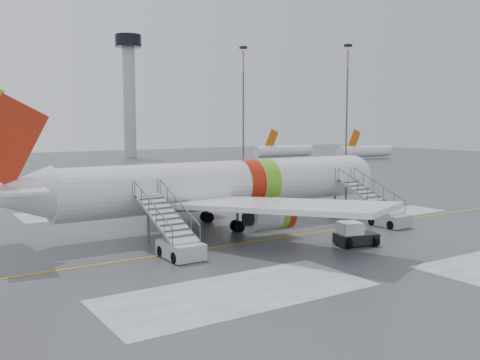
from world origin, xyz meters
TOP-DOWN VIEW (x-y plane):
  - ground at (0.00, 0.00)m, footprint 260.00×260.00m
  - airliner at (1.71, 5.03)m, footprint 35.03×32.97m
  - airstair_fwd at (13.81, -1.50)m, footprint 2.05×7.70m
  - airstair_aft at (-5.24, -1.50)m, footprint 2.05×7.70m
  - pushback_tug at (6.40, -5.66)m, footprint 3.18×2.70m
  - control_tower at (30.00, 95.00)m, footprint 6.40×6.40m
  - light_mast_far_ne at (42.00, 62.00)m, footprint 1.20×1.20m
  - light_mast_far_e at (58.00, 48.00)m, footprint 1.20×1.20m
  - distant_aircraft at (62.50, 64.00)m, footprint 35.00×18.00m

SIDE VIEW (x-z plane):
  - ground at x=0.00m, z-range 0.00..0.00m
  - distant_aircraft at x=62.50m, z-range -4.00..4.00m
  - pushback_tug at x=6.40m, z-range -0.10..1.55m
  - airstair_fwd at x=13.81m, z-range -0.68..2.81m
  - airstair_aft at x=-5.24m, z-range -0.68..2.81m
  - airliner at x=1.71m, z-range -2.17..9.01m
  - light_mast_far_ne at x=42.00m, z-range 1.71..25.96m
  - light_mast_far_e at x=58.00m, z-range 1.71..25.96m
  - control_tower at x=30.00m, z-range 3.75..33.75m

